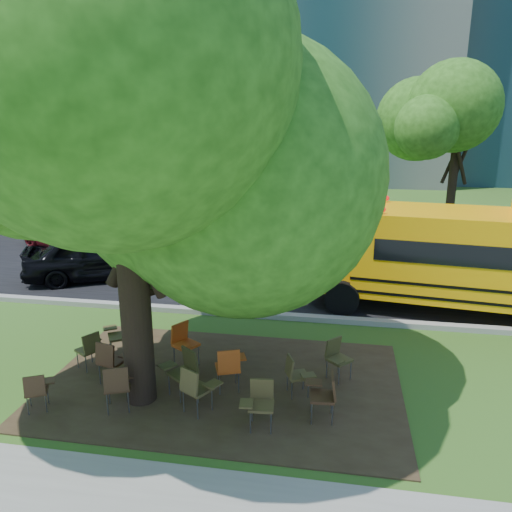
% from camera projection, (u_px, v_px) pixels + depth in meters
% --- Properties ---
extents(ground, '(160.00, 160.00, 0.00)m').
position_uv_depth(ground, '(183.00, 368.00, 10.65)').
color(ground, '#2D4D18').
rests_on(ground, ground).
extents(dirt_patch, '(7.00, 4.50, 0.03)m').
position_uv_depth(dirt_patch, '(224.00, 383.00, 10.01)').
color(dirt_patch, '#382819').
rests_on(dirt_patch, ground).
extents(asphalt_road, '(80.00, 8.00, 0.04)m').
position_uv_depth(asphalt_road, '(245.00, 270.00, 17.29)').
color(asphalt_road, black).
rests_on(asphalt_road, ground).
extents(kerb_near, '(80.00, 0.25, 0.14)m').
position_uv_depth(kerb_near, '(217.00, 312.00, 13.48)').
color(kerb_near, gray).
rests_on(kerb_near, ground).
extents(kerb_far, '(80.00, 0.25, 0.14)m').
position_uv_depth(kerb_far, '(263.00, 240.00, 21.16)').
color(kerb_far, gray).
rests_on(kerb_far, ground).
extents(building_main, '(38.00, 16.00, 22.00)m').
position_uv_depth(building_main, '(217.00, 45.00, 43.08)').
color(building_main, slate).
rests_on(building_main, ground).
extents(bg_tree_0, '(5.20, 5.20, 7.18)m').
position_uv_depth(bg_tree_0, '(20.00, 129.00, 23.67)').
color(bg_tree_0, black).
rests_on(bg_tree_0, ground).
extents(bg_tree_2, '(4.80, 4.80, 6.62)m').
position_uv_depth(bg_tree_2, '(182.00, 135.00, 25.48)').
color(bg_tree_2, black).
rests_on(bg_tree_2, ground).
extents(bg_tree_3, '(5.60, 5.60, 7.84)m').
position_uv_depth(bg_tree_3, '(459.00, 119.00, 21.27)').
color(bg_tree_3, black).
rests_on(bg_tree_3, ground).
extents(main_tree, '(7.20, 7.20, 8.74)m').
position_uv_depth(main_tree, '(122.00, 120.00, 8.06)').
color(main_tree, black).
rests_on(main_tree, ground).
extents(chair_0, '(0.53, 0.62, 0.77)m').
position_uv_depth(chair_0, '(37.00, 388.00, 8.94)').
color(chair_0, '#482E1A').
rests_on(chair_0, ground).
extents(chair_1, '(0.71, 0.56, 0.94)m').
position_uv_depth(chair_1, '(111.00, 358.00, 9.82)').
color(chair_1, '#492A1A').
rests_on(chair_1, ground).
extents(chair_2, '(0.64, 0.72, 0.93)m').
position_uv_depth(chair_2, '(119.00, 383.00, 8.93)').
color(chair_2, '#402817').
rests_on(chair_2, ground).
extents(chair_3, '(0.81, 0.64, 0.94)m').
position_uv_depth(chair_3, '(184.00, 368.00, 9.46)').
color(chair_3, '#423E1C').
rests_on(chair_3, ground).
extents(chair_4, '(0.77, 0.61, 0.92)m').
position_uv_depth(chair_4, '(196.00, 386.00, 8.84)').
color(chair_4, brown).
rests_on(chair_4, ground).
extents(chair_5, '(0.58, 0.56, 0.88)m').
position_uv_depth(chair_5, '(260.00, 399.00, 8.48)').
color(chair_5, brown).
rests_on(chair_5, ground).
extents(chair_6, '(0.57, 0.60, 0.91)m').
position_uv_depth(chair_6, '(325.00, 391.00, 8.69)').
color(chair_6, '#442A18').
rests_on(chair_6, ground).
extents(chair_7, '(0.64, 0.56, 0.82)m').
position_uv_depth(chair_7, '(296.00, 372.00, 9.43)').
color(chair_7, brown).
rests_on(chair_7, ground).
extents(chair_8, '(0.56, 0.72, 0.85)m').
position_uv_depth(chair_8, '(90.00, 346.00, 10.45)').
color(chair_8, '#4C4521').
rests_on(chair_8, ground).
extents(chair_9, '(0.75, 0.61, 0.91)m').
position_uv_depth(chair_9, '(120.00, 332.00, 11.07)').
color(chair_9, '#453E1E').
rests_on(chair_9, ground).
extents(chair_10, '(0.63, 0.80, 0.95)m').
position_uv_depth(chair_10, '(183.00, 340.00, 10.59)').
color(chair_10, '#CC5015').
rests_on(chair_10, ground).
extents(chair_11, '(0.64, 0.72, 0.93)m').
position_uv_depth(chair_11, '(229.00, 365.00, 9.59)').
color(chair_11, '#C84E15').
rests_on(chair_11, ground).
extents(chair_12, '(0.59, 0.74, 0.87)m').
position_uv_depth(chair_12, '(337.00, 355.00, 10.05)').
color(chair_12, '#443E1D').
rests_on(chair_12, ground).
extents(black_car, '(5.01, 3.61, 1.58)m').
position_uv_depth(black_car, '(99.00, 255.00, 16.22)').
color(black_car, black).
rests_on(black_car, ground).
extents(bg_car_red, '(5.62, 4.24, 1.42)m').
position_uv_depth(bg_car_red, '(81.00, 231.00, 20.04)').
color(bg_car_red, '#5D1015').
rests_on(bg_car_red, ground).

